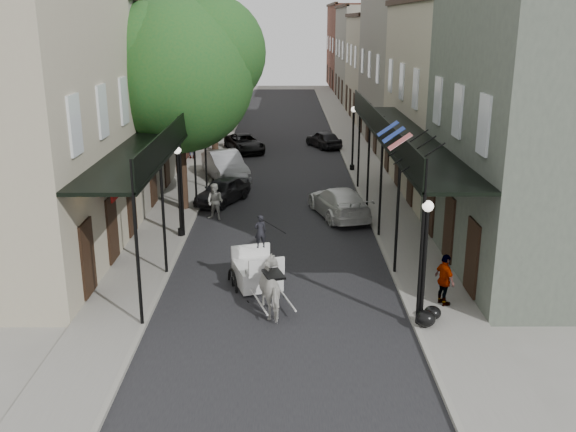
{
  "coord_description": "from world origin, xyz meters",
  "views": [
    {
      "loc": [
        0.18,
        -18.93,
        8.57
      ],
      "look_at": [
        0.27,
        3.85,
        1.6
      ],
      "focal_mm": 40.0,
      "sensor_mm": 36.0,
      "label": 1
    }
  ],
  "objects_px": {
    "carriage": "(254,253)",
    "pedestrian_sidewalk_left": "(192,144)",
    "tree_near": "(187,69)",
    "car_left_far": "(245,143)",
    "car_left_mid": "(225,166)",
    "car_right_far": "(324,139)",
    "pedestrian_walking": "(215,202)",
    "lamppost_left": "(179,190)",
    "lamppost_right_near": "(424,261)",
    "car_right_near": "(339,202)",
    "pedestrian_sidewalk_right": "(445,280)",
    "horse": "(274,288)",
    "lamppost_right_far": "(353,137)",
    "tree_far": "(218,64)",
    "car_left_near": "(223,190)"
  },
  "relations": [
    {
      "from": "tree_far",
      "to": "pedestrian_sidewalk_left",
      "type": "height_order",
      "value": "tree_far"
    },
    {
      "from": "lamppost_right_near",
      "to": "car_left_mid",
      "type": "height_order",
      "value": "lamppost_right_near"
    },
    {
      "from": "lamppost_right_near",
      "to": "pedestrian_sidewalk_left",
      "type": "distance_m",
      "value": 25.4
    },
    {
      "from": "carriage",
      "to": "pedestrian_walking",
      "type": "relative_size",
      "value": 1.61
    },
    {
      "from": "tree_near",
      "to": "pedestrian_sidewalk_right",
      "type": "bearing_deg",
      "value": -49.65
    },
    {
      "from": "lamppost_right_far",
      "to": "pedestrian_sidewalk_right",
      "type": "relative_size",
      "value": 2.26
    },
    {
      "from": "horse",
      "to": "pedestrian_sidewalk_left",
      "type": "xyz_separation_m",
      "value": [
        -5.63,
        22.37,
        0.22
      ]
    },
    {
      "from": "tree_near",
      "to": "car_right_near",
      "type": "xyz_separation_m",
      "value": [
        6.8,
        -1.18,
        -5.82
      ]
    },
    {
      "from": "pedestrian_sidewalk_right",
      "to": "car_left_near",
      "type": "relative_size",
      "value": 0.45
    },
    {
      "from": "pedestrian_walking",
      "to": "lamppost_right_far",
      "type": "bearing_deg",
      "value": 77.85
    },
    {
      "from": "lamppost_left",
      "to": "car_right_far",
      "type": "height_order",
      "value": "lamppost_left"
    },
    {
      "from": "carriage",
      "to": "car_right_near",
      "type": "bearing_deg",
      "value": 48.28
    },
    {
      "from": "car_left_mid",
      "to": "car_right_far",
      "type": "distance_m",
      "value": 11.15
    },
    {
      "from": "horse",
      "to": "car_left_mid",
      "type": "relative_size",
      "value": 0.4
    },
    {
      "from": "car_right_near",
      "to": "horse",
      "type": "bearing_deg",
      "value": 60.38
    },
    {
      "from": "lamppost_left",
      "to": "lamppost_right_near",
      "type": "bearing_deg",
      "value": -44.29
    },
    {
      "from": "lamppost_right_near",
      "to": "pedestrian_sidewalk_left",
      "type": "height_order",
      "value": "lamppost_right_near"
    },
    {
      "from": "tree_near",
      "to": "car_left_mid",
      "type": "xyz_separation_m",
      "value": [
        0.99,
        5.98,
        -5.7
      ]
    },
    {
      "from": "car_left_far",
      "to": "car_right_far",
      "type": "xyz_separation_m",
      "value": [
        5.45,
        1.52,
        0.0
      ]
    },
    {
      "from": "lamppost_left",
      "to": "car_right_near",
      "type": "height_order",
      "value": "lamppost_left"
    },
    {
      "from": "tree_far",
      "to": "lamppost_right_far",
      "type": "distance_m",
      "value": 11.05
    },
    {
      "from": "horse",
      "to": "pedestrian_sidewalk_right",
      "type": "relative_size",
      "value": 1.15
    },
    {
      "from": "carriage",
      "to": "pedestrian_walking",
      "type": "height_order",
      "value": "carriage"
    },
    {
      "from": "car_left_near",
      "to": "car_right_near",
      "type": "bearing_deg",
      "value": 1.9
    },
    {
      "from": "car_left_mid",
      "to": "car_left_far",
      "type": "distance_m",
      "value": 7.86
    },
    {
      "from": "carriage",
      "to": "car_left_far",
      "type": "relative_size",
      "value": 0.62
    },
    {
      "from": "lamppost_left",
      "to": "pedestrian_sidewalk_left",
      "type": "height_order",
      "value": "lamppost_left"
    },
    {
      "from": "car_left_mid",
      "to": "car_left_near",
      "type": "bearing_deg",
      "value": -106.18
    },
    {
      "from": "horse",
      "to": "pedestrian_walking",
      "type": "distance_m",
      "value": 9.96
    },
    {
      "from": "tree_near",
      "to": "car_left_far",
      "type": "bearing_deg",
      "value": 83.41
    },
    {
      "from": "tree_near",
      "to": "car_right_far",
      "type": "height_order",
      "value": "tree_near"
    },
    {
      "from": "carriage",
      "to": "pedestrian_sidewalk_left",
      "type": "distance_m",
      "value": 20.58
    },
    {
      "from": "tree_near",
      "to": "pedestrian_walking",
      "type": "height_order",
      "value": "tree_near"
    },
    {
      "from": "tree_far",
      "to": "lamppost_left",
      "type": "height_order",
      "value": "tree_far"
    },
    {
      "from": "car_left_far",
      "to": "lamppost_right_near",
      "type": "bearing_deg",
      "value": -94.44
    },
    {
      "from": "car_right_far",
      "to": "lamppost_left",
      "type": "bearing_deg",
      "value": 47.52
    },
    {
      "from": "horse",
      "to": "lamppost_right_near",
      "type": "bearing_deg",
      "value": 149.73
    },
    {
      "from": "tree_far",
      "to": "car_left_near",
      "type": "xyz_separation_m",
      "value": [
        1.35,
        -12.85,
        -5.22
      ]
    },
    {
      "from": "car_right_far",
      "to": "pedestrian_walking",
      "type": "bearing_deg",
      "value": 48.19
    },
    {
      "from": "pedestrian_walking",
      "to": "car_right_far",
      "type": "distance_m",
      "value": 17.93
    },
    {
      "from": "lamppost_right_near",
      "to": "pedestrian_walking",
      "type": "xyz_separation_m",
      "value": [
        -7.06,
        10.56,
        -1.22
      ]
    },
    {
      "from": "tree_near",
      "to": "lamppost_left",
      "type": "height_order",
      "value": "tree_near"
    },
    {
      "from": "pedestrian_sidewalk_right",
      "to": "car_right_near",
      "type": "height_order",
      "value": "pedestrian_sidewalk_right"
    },
    {
      "from": "pedestrian_walking",
      "to": "car_right_near",
      "type": "height_order",
      "value": "pedestrian_walking"
    },
    {
      "from": "lamppost_right_near",
      "to": "horse",
      "type": "distance_m",
      "value": 4.56
    },
    {
      "from": "tree_near",
      "to": "car_right_far",
      "type": "xyz_separation_m",
      "value": [
        7.05,
        15.34,
        -5.88
      ]
    },
    {
      "from": "lamppost_right_near",
      "to": "car_left_far",
      "type": "xyz_separation_m",
      "value": [
        -6.7,
        26.0,
        -1.45
      ]
    },
    {
      "from": "carriage",
      "to": "car_right_far",
      "type": "height_order",
      "value": "carriage"
    },
    {
      "from": "car_left_mid",
      "to": "car_left_far",
      "type": "height_order",
      "value": "car_left_mid"
    },
    {
      "from": "horse",
      "to": "car_right_near",
      "type": "distance_m",
      "value": 10.38
    }
  ]
}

